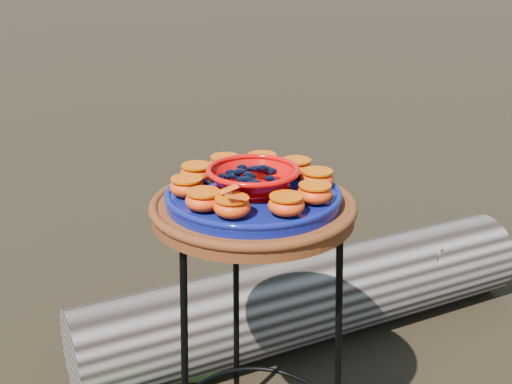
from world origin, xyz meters
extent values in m
cylinder|color=#5F2815|center=(0.00, 0.00, 0.72)|extent=(0.45, 0.45, 0.04)
cylinder|color=#081050|center=(0.00, 0.00, 0.75)|extent=(0.38, 0.38, 0.03)
ellipsoid|color=red|center=(-0.07, -0.13, 0.78)|extent=(0.07, 0.07, 0.04)
ellipsoid|color=red|center=(0.04, -0.14, 0.78)|extent=(0.07, 0.07, 0.04)
ellipsoid|color=red|center=(0.11, -0.09, 0.78)|extent=(0.07, 0.07, 0.04)
ellipsoid|color=red|center=(0.14, -0.01, 0.78)|extent=(0.07, 0.07, 0.04)
ellipsoid|color=red|center=(0.12, 0.08, 0.78)|extent=(0.07, 0.07, 0.04)
ellipsoid|color=red|center=(0.05, 0.13, 0.78)|extent=(0.07, 0.07, 0.04)
ellipsoid|color=red|center=(-0.04, 0.14, 0.78)|extent=(0.07, 0.07, 0.04)
ellipsoid|color=red|center=(-0.11, 0.09, 0.78)|extent=(0.07, 0.07, 0.04)
ellipsoid|color=red|center=(-0.14, 0.01, 0.78)|extent=(0.07, 0.07, 0.04)
ellipsoid|color=red|center=(-0.12, -0.08, 0.78)|extent=(0.07, 0.07, 0.04)
ellipsoid|color=#204F1A|center=(-0.10, 0.45, 0.07)|extent=(0.28, 0.28, 0.14)
camera|label=1|loc=(-0.29, -1.28, 1.27)|focal=45.00mm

